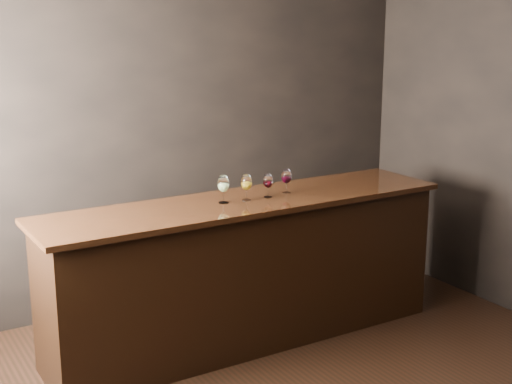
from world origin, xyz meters
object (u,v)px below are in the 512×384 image
back_bar_shelf (234,254)px  glass_red_a (268,182)px  glass_white (223,185)px  glass_red_b (286,177)px  bar_counter (247,273)px  glass_amber (246,183)px

back_bar_shelf → glass_red_a: bearing=-102.9°
glass_white → glass_red_a: glass_white is taller
glass_red_a → glass_white: bearing=177.1°
glass_white → glass_red_a: (0.38, -0.02, -0.02)m
back_bar_shelf → glass_red_b: glass_red_b is taller
glass_white → glass_red_a: 0.38m
bar_counter → glass_red_b: size_ratio=16.69×
bar_counter → back_bar_shelf: size_ratio=1.50×
back_bar_shelf → glass_red_a: (-0.22, -0.95, 0.90)m
back_bar_shelf → glass_red_b: (-0.02, -0.90, 0.91)m
glass_amber → glass_white: bearing=173.1°
glass_red_b → glass_amber: bearing=-173.2°
bar_counter → glass_amber: glass_amber is taller
back_bar_shelf → glass_white: glass_white is taller
back_bar_shelf → glass_red_b: size_ratio=11.14×
bar_counter → glass_red_a: (0.19, -0.01, 0.72)m
bar_counter → back_bar_shelf: (0.40, 0.93, -0.18)m
back_bar_shelf → bar_counter: bearing=-113.4°
glass_white → glass_red_a: size_ratio=1.15×
back_bar_shelf → glass_red_b: 1.28m
bar_counter → glass_white: 0.77m
back_bar_shelf → glass_white: bearing=-122.9°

